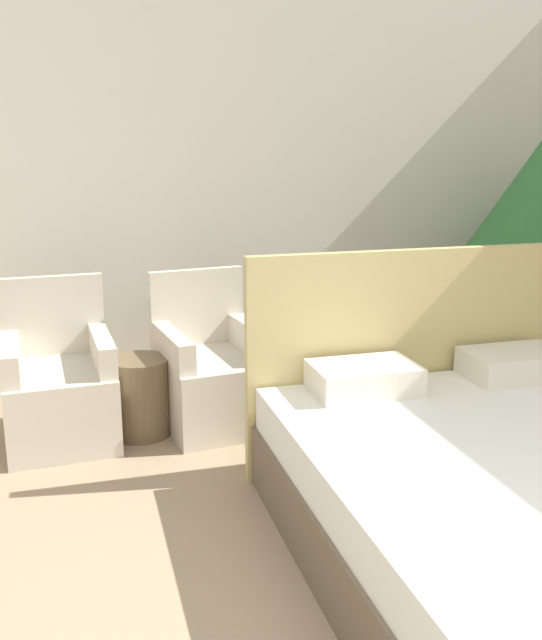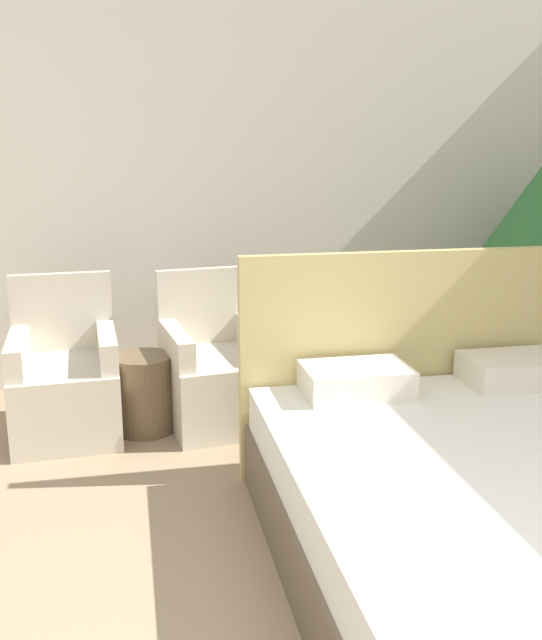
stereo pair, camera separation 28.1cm
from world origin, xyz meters
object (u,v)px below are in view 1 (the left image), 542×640
armchair_near_window_right (213,379)px  side_table (140,397)px  bed (531,499)px  armchair_near_window_left (60,393)px

armchair_near_window_right → side_table: (-0.45, -0.05, -0.05)m
bed → armchair_near_window_right: size_ratio=2.38×
armchair_near_window_right → side_table: armchair_near_window_right is taller
armchair_near_window_right → armchair_near_window_left: bearing=172.5°
bed → armchair_near_window_right: (-0.96, 1.81, 0.00)m
bed → armchair_near_window_left: (-1.86, 1.81, 0.00)m
side_table → bed: bearing=-51.5°
armchair_near_window_right → bed: bearing=-69.6°
armchair_near_window_right → side_table: bearing=179.0°
bed → side_table: size_ratio=4.67×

